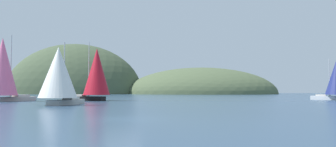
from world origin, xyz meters
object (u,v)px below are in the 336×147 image
Objects in this scene: sailboat_crimson_sail at (96,73)px; sailboat_navy_sail at (336,78)px; sailboat_pink_spinnaker at (3,68)px; sailboat_white_mainsail at (59,74)px.

sailboat_navy_sail is at bearing 12.13° from sailboat_crimson_sail.
sailboat_white_mainsail is (15.60, -13.12, -1.68)m from sailboat_pink_spinnaker.
sailboat_crimson_sail is 18.47m from sailboat_white_mainsail.
sailboat_white_mainsail is (-44.96, -28.27, -0.19)m from sailboat_navy_sail.
sailboat_white_mainsail is at bearing -40.06° from sailboat_pink_spinnaker.
sailboat_white_mainsail is (0.85, -18.42, -0.97)m from sailboat_crimson_sail.
sailboat_crimson_sail is 0.93× the size of sailboat_pink_spinnaker.
sailboat_crimson_sail is at bearing -167.87° from sailboat_navy_sail.
sailboat_pink_spinnaker reaches higher than sailboat_crimson_sail.
sailboat_white_mainsail reaches higher than sailboat_navy_sail.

